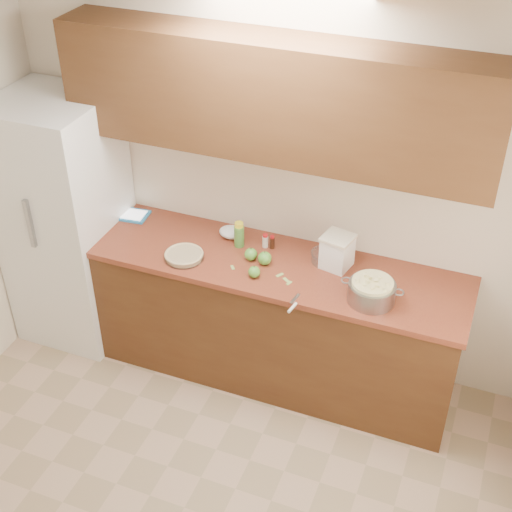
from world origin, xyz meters
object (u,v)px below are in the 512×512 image
at_px(colander, 372,291).
at_px(flour_canister, 337,251).
at_px(tablet, 132,215).
at_px(pie, 184,255).

xyz_separation_m(colander, flour_canister, (-0.29, 0.26, 0.05)).
height_order(colander, tablet, colander).
relative_size(pie, flour_canister, 1.15).
relative_size(pie, colander, 0.69).
distance_m(colander, tablet, 1.81).
bearing_deg(colander, pie, -179.41).
bearing_deg(flour_canister, tablet, 177.85).
xyz_separation_m(colander, tablet, (-1.78, 0.31, -0.06)).
relative_size(colander, flour_canister, 1.68).
bearing_deg(tablet, colander, -15.63).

